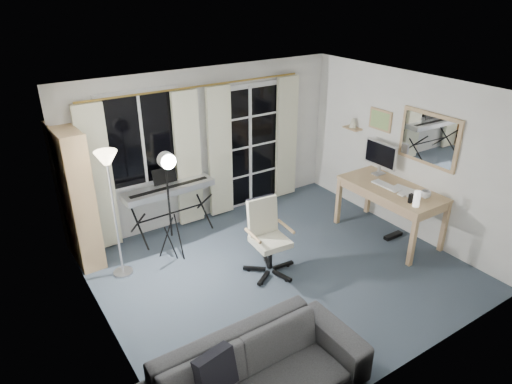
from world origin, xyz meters
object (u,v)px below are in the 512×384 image
Objects in this scene: bookshelf at (74,201)px; monitor at (381,155)px; desk at (391,193)px; torchiere_lamp at (109,178)px; sofa at (252,370)px; office_chair at (266,230)px; keyboard_piano at (169,190)px; studio_light at (168,174)px; mug at (426,194)px.

monitor is at bearing -21.24° from bookshelf.
desk is 2.60× the size of monitor.
sofa is at bearing -83.33° from torchiere_lamp.
monitor is (0.20, 0.45, 0.41)m from desk.
office_chair is 1.72× the size of monitor.
keyboard_piano is 1.67m from office_chair.
monitor is at bearing -27.61° from keyboard_piano.
monitor is at bearing 8.02° from office_chair.
studio_light reaches higher than desk.
bookshelf reaches higher than office_chair.
office_chair reaches higher than mug.
bookshelf reaches higher than studio_light.
mug is at bearing -16.57° from office_chair.
studio_light is 12.15× the size of mug.
keyboard_piano is 0.89m from studio_light.
torchiere_lamp reaches higher than mug.
studio_light is (0.71, -0.08, -0.08)m from torchiere_lamp.
office_chair is at bearing -40.94° from bookshelf.
studio_light is 2.77× the size of monitor.
office_chair is 2.28m from monitor.
mug is at bearing -41.95° from keyboard_piano.
torchiere_lamp is 4.19m from mug.
studio_light is 3.23m from desk.
torchiere_lamp is 0.72m from studio_light.
torchiere_lamp is at bearing 96.46° from sofa.
torchiere_lamp is at bearing 168.00° from monitor.
keyboard_piano is at bearing 30.26° from torchiere_lamp.
monitor is 4.08m from sofa.
keyboard_piano is 2.34× the size of monitor.
office_chair is at bearing -67.89° from keyboard_piano.
monitor is at bearing 84.22° from mug.
studio_light reaches higher than sofa.
studio_light is at bearing 151.35° from mug.
desk is (3.67, -1.25, -0.67)m from torchiere_lamp.
bookshelf is 1.31m from keyboard_piano.
sofa is (-3.55, -1.88, -0.70)m from monitor.
sofa is (-0.65, -3.25, -0.32)m from keyboard_piano.
office_chair is at bearing 159.14° from mug.
keyboard_piano is 3.33m from sofa.
monitor reaches higher than desk.
monitor is 4.39× the size of mug.
torchiere_lamp is 2.87m from sofa.
mug reaches higher than sofa.
monitor reaches higher than mug.
bookshelf is 0.87× the size of sofa.
sofa is (-0.40, -2.60, -0.88)m from studio_light.
desk is at bearing 101.31° from mug.
monitor is at bearing 66.18° from desk.
monitor is (2.21, 0.14, 0.53)m from office_chair.
office_chair reaches higher than desk.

